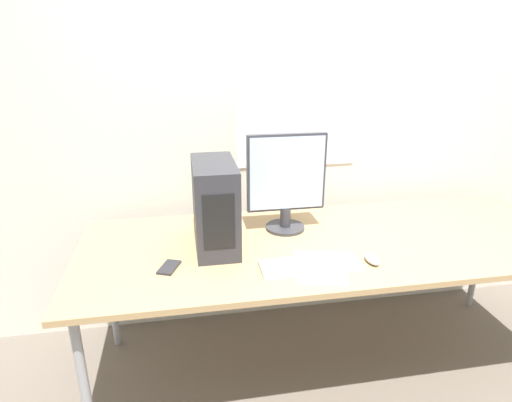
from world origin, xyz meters
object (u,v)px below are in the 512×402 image
Objects in this scene: pc_tower at (215,205)px; keyboard at (311,265)px; mouse at (372,259)px; cell_phone at (169,267)px; monitor_main at (286,182)px.

pc_tower reaches higher than keyboard.
cell_phone is at bearing 173.49° from mouse.
monitor_main is at bearing 124.96° from mouse.
cell_phone is (-0.22, -0.19, -0.20)m from pc_tower.
cell_phone is (-0.60, -0.32, -0.26)m from monitor_main.
keyboard is at bearing -88.56° from monitor_main.
keyboard is 3.16× the size of cell_phone.
mouse is (0.30, -0.43, -0.25)m from monitor_main.
mouse is at bearing -55.04° from monitor_main.
cell_phone is (-0.90, 0.10, -0.01)m from mouse.
mouse is at bearing -0.21° from keyboard.
keyboard is 0.29m from mouse.
pc_tower is 2.96× the size of cell_phone.
monitor_main is at bearing 19.22° from pc_tower.
cell_phone is (-0.61, 0.10, -0.01)m from keyboard.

